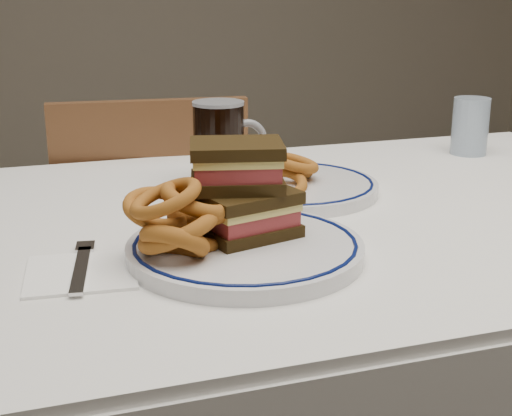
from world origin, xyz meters
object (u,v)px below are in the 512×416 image
object	(u,v)px
main_plate	(245,248)
chair_far	(152,265)
beer_mug	(221,143)
far_plate	(291,186)
reuben_sandwich	(242,189)

from	to	relation	value
main_plate	chair_far	bearing A→B (deg)	90.34
beer_mug	far_plate	world-z (taller)	beer_mug
main_plate	far_plate	world-z (taller)	same
chair_far	reuben_sandwich	distance (m)	0.77
chair_far	beer_mug	distance (m)	0.52
chair_far	far_plate	xyz separation A→B (m)	(0.16, -0.45, 0.29)
main_plate	reuben_sandwich	distance (m)	0.08
main_plate	reuben_sandwich	bearing A→B (deg)	79.15
main_plate	far_plate	xyz separation A→B (m)	(0.16, 0.26, -0.00)
beer_mug	reuben_sandwich	bearing A→B (deg)	-100.21
chair_far	main_plate	bearing A→B (deg)	-89.66
chair_far	far_plate	distance (m)	0.56
reuben_sandwich	far_plate	xyz separation A→B (m)	(0.15, 0.23, -0.07)
chair_far	main_plate	world-z (taller)	chair_far
chair_far	beer_mug	world-z (taller)	beer_mug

